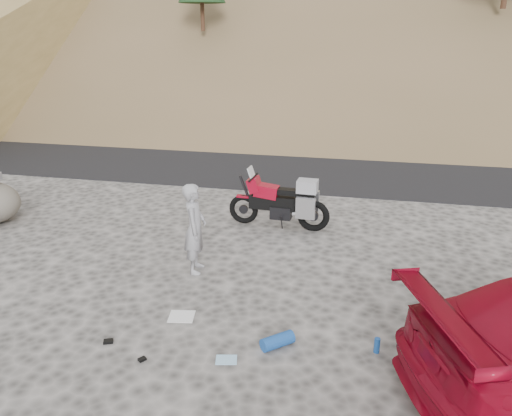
{
  "coord_description": "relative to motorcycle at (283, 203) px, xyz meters",
  "views": [
    {
      "loc": [
        2.99,
        -7.58,
        4.36
      ],
      "look_at": [
        1.03,
        1.45,
        1.0
      ],
      "focal_mm": 35.0,
      "sensor_mm": 36.0,
      "label": 1
    }
  ],
  "objects": [
    {
      "name": "ground",
      "position": [
        -1.33,
        -3.0,
        -0.6
      ],
      "size": [
        140.0,
        140.0,
        0.0
      ],
      "primitive_type": "plane",
      "color": "#403E3B",
      "rests_on": "ground"
    },
    {
      "name": "man",
      "position": [
        -1.25,
        -2.49,
        -0.6
      ],
      "size": [
        0.51,
        0.69,
        1.72
      ],
      "primitive_type": "imported",
      "rotation": [
        0.0,
        0.0,
        1.74
      ],
      "color": "#97969B",
      "rests_on": "ground"
    },
    {
      "name": "gear_blue_mat",
      "position": [
        0.67,
        -4.56,
        -0.5
      ],
      "size": [
        0.5,
        0.48,
        0.2
      ],
      "primitive_type": "cylinder",
      "rotation": [
        0.0,
        1.57,
        0.73
      ],
      "color": "#194897",
      "rests_on": "ground"
    },
    {
      "name": "gear_glove_a",
      "position": [
        -1.77,
        -4.98,
        -0.58
      ],
      "size": [
        0.16,
        0.14,
        0.04
      ],
      "primitive_type": "cube",
      "rotation": [
        0.0,
        0.0,
        0.4
      ],
      "color": "black",
      "rests_on": "ground"
    },
    {
      "name": "gear_bottle",
      "position": [
        2.08,
        -4.38,
        -0.49
      ],
      "size": [
        0.11,
        0.11,
        0.23
      ],
      "primitive_type": "cylinder",
      "rotation": [
        0.0,
        0.0,
        -0.42
      ],
      "color": "#194897",
      "rests_on": "ground"
    },
    {
      "name": "gear_blue_cloth",
      "position": [
        0.03,
        -5.01,
        -0.6
      ],
      "size": [
        0.33,
        0.27,
        0.01
      ],
      "primitive_type": "cube",
      "rotation": [
        0.0,
        0.0,
        0.21
      ],
      "color": "#9ACCEE",
      "rests_on": "ground"
    },
    {
      "name": "road",
      "position": [
        -1.33,
        6.0,
        -0.6
      ],
      "size": [
        120.0,
        7.0,
        0.05
      ],
      "primitive_type": "cube",
      "color": "black",
      "rests_on": "ground"
    },
    {
      "name": "gear_funnel",
      "position": [
        2.6,
        -4.15,
        -0.5
      ],
      "size": [
        0.19,
        0.19,
        0.19
      ],
      "primitive_type": "cone",
      "rotation": [
        0.0,
        0.0,
        0.35
      ],
      "color": "red",
      "rests_on": "ground"
    },
    {
      "name": "gear_white_cloth",
      "position": [
        -0.96,
        -4.1,
        -0.59
      ],
      "size": [
        0.46,
        0.42,
        0.01
      ],
      "primitive_type": "cube",
      "rotation": [
        0.0,
        0.0,
        0.17
      ],
      "color": "white",
      "rests_on": "ground"
    },
    {
      "name": "motorcycle",
      "position": [
        0.0,
        0.0,
        0.0
      ],
      "size": [
        2.37,
        0.75,
        1.41
      ],
      "rotation": [
        0.0,
        0.0,
        -0.06
      ],
      "color": "black",
      "rests_on": "ground"
    },
    {
      "name": "gear_glove_b",
      "position": [
        -1.11,
        -5.26,
        -0.58
      ],
      "size": [
        0.12,
        0.13,
        0.03
      ],
      "primitive_type": "cube",
      "rotation": [
        0.0,
        0.0,
        0.92
      ],
      "color": "black",
      "rests_on": "ground"
    }
  ]
}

